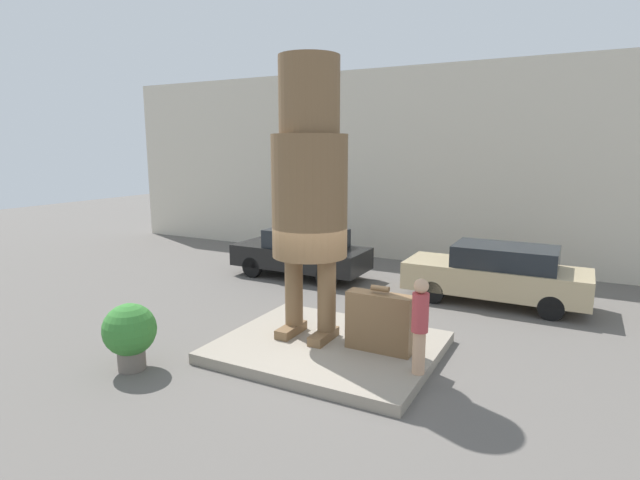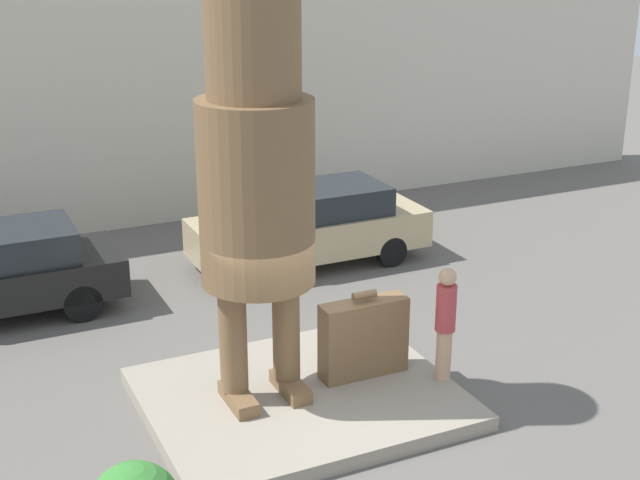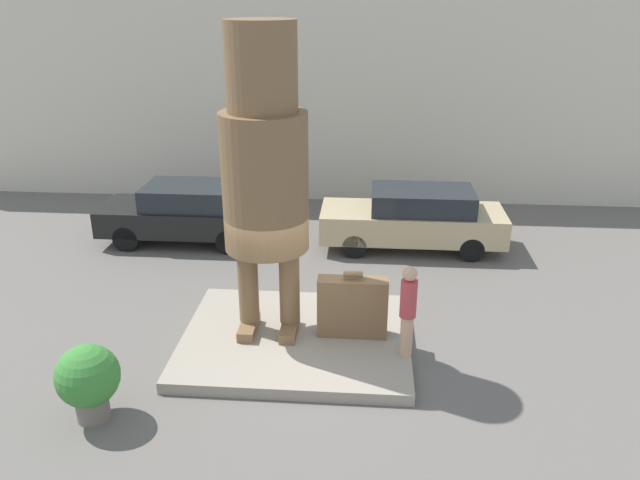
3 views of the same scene
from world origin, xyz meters
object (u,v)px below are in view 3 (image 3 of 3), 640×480
Objects in this scene: statue_figure at (265,162)px; parked_car_tan at (414,218)px; tourist at (408,308)px; planter_pot at (88,379)px; parked_car_black at (187,212)px; giant_suitcase at (353,307)px.

statue_figure reaches higher than parked_car_tan.
planter_pot is (-4.91, -1.89, -0.42)m from tourist.
parked_car_black is at bearing 134.98° from tourist.
tourist is at bearing 21.01° from planter_pot.
tourist is (0.97, -0.61, 0.35)m from giant_suitcase.
tourist is 1.34× the size of planter_pot.
parked_car_tan is (1.42, 4.86, 0.03)m from giant_suitcase.
parked_car_tan is (0.46, 5.47, -0.32)m from tourist.
giant_suitcase is 0.30× the size of parked_car_black.
planter_pot is (-2.39, -2.56, -2.75)m from statue_figure.
parked_car_black is 7.36m from planter_pot.
statue_figure is 6.20m from parked_car_black.
giant_suitcase is at bearing 132.82° from parked_car_black.
giant_suitcase is (1.56, -0.06, -2.69)m from statue_figure.
parked_car_tan is at bearing -179.84° from parked_car_black.
tourist is at bearing -32.45° from giant_suitcase.
parked_car_black is at bearing 0.16° from parked_car_tan.
giant_suitcase is 6.60m from parked_car_black.
parked_car_tan is 3.66× the size of planter_pot.
parked_car_tan is (2.98, 4.79, -2.66)m from statue_figure.
parked_car_black reaches higher than planter_pot.
giant_suitcase is 5.06m from parked_car_tan.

